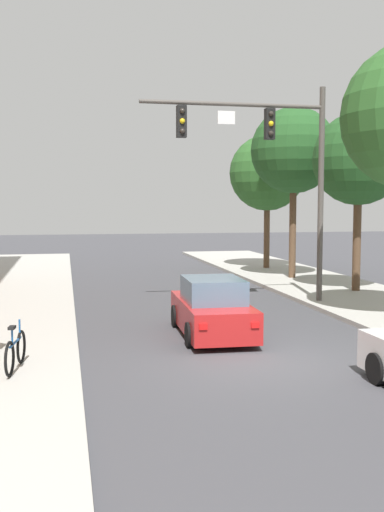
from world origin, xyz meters
TOP-DOWN VIEW (x-y plane):
  - ground_plane at (0.00, 0.00)m, footprint 120.00×120.00m
  - traffic_signal_mast at (2.77, 7.16)m, footprint 6.52×0.38m
  - car_lead_red at (-0.37, 2.91)m, footprint 1.96×4.30m
  - bicycle_leaning at (-5.32, -0.12)m, footprint 0.32×1.76m
  - street_tree_second at (7.07, 9.24)m, footprint 3.63×3.63m
  - street_tree_third at (6.14, 13.82)m, footprint 3.97×3.97m
  - street_tree_farthest at (6.39, 18.28)m, footprint 4.05×4.05m

SIDE VIEW (x-z plane):
  - ground_plane at x=0.00m, z-range 0.00..0.00m
  - bicycle_leaning at x=-5.32m, z-range 0.05..1.03m
  - car_lead_red at x=-0.37m, z-range -0.08..1.52m
  - street_tree_farthest at x=6.39m, z-range 1.67..8.80m
  - street_tree_second at x=7.07m, z-range 1.82..8.84m
  - traffic_signal_mast at x=2.77m, z-range 1.59..9.09m
  - street_tree_third at x=6.14m, z-range 2.09..9.98m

